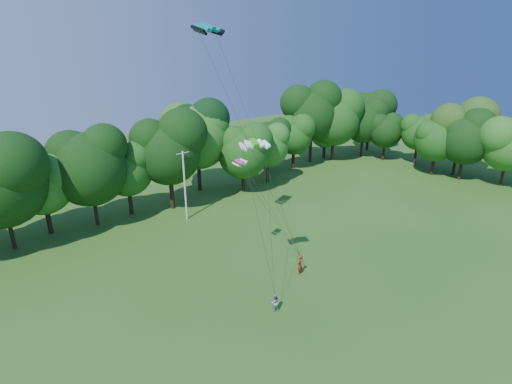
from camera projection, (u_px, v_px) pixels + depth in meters
ground at (395, 369)px, 26.57m from camera, size 160.00×160.00×0.00m
utility_pole at (185, 185)px, 47.60m from camera, size 1.71×0.22×8.56m
kite_flyer_left at (300, 265)px, 37.18m from camera, size 0.83×0.73×1.91m
kite_flyer_right at (275, 302)px, 32.07m from camera, size 0.95×0.85×1.59m
kite_teal at (208, 26)px, 34.06m from camera, size 3.52×2.61×0.62m
kite_green at (254, 142)px, 31.08m from camera, size 2.56×1.72×0.41m
kite_pink at (240, 161)px, 35.63m from camera, size 1.72×1.29×0.32m
tree_back_center at (197, 132)px, 55.72m from camera, size 9.50×9.50×13.81m
tree_back_east at (325, 128)px, 73.11m from camera, size 6.28×6.28×9.13m
tree_flank_east at (462, 126)px, 62.62m from camera, size 8.86×8.86×12.89m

